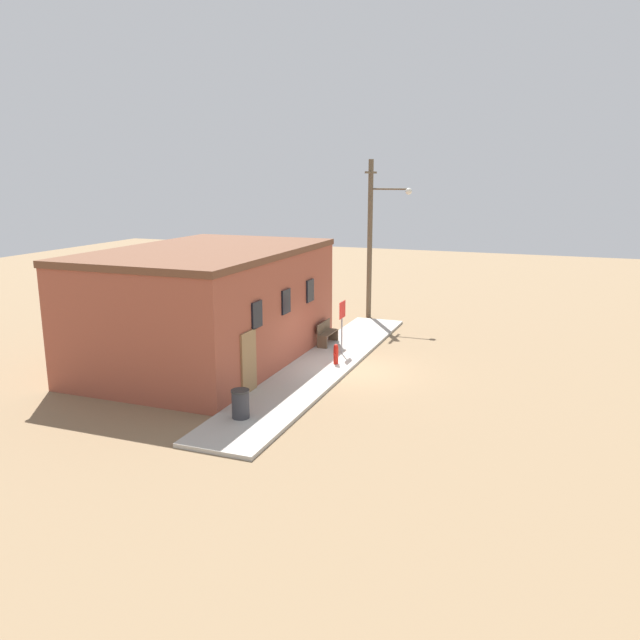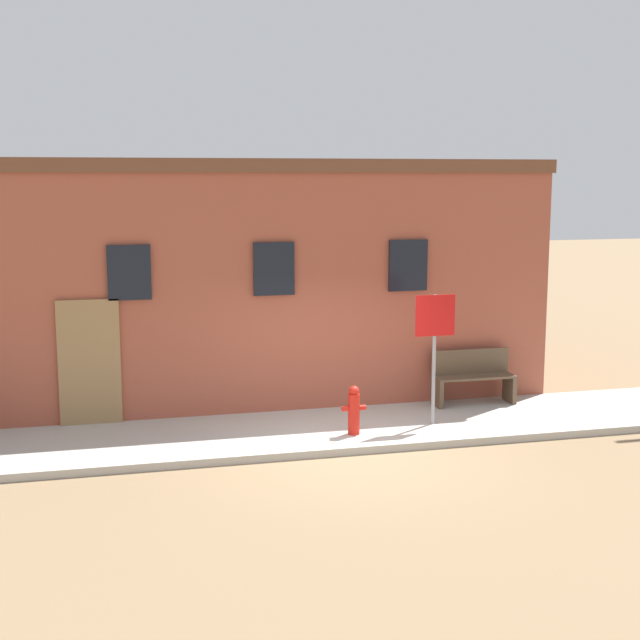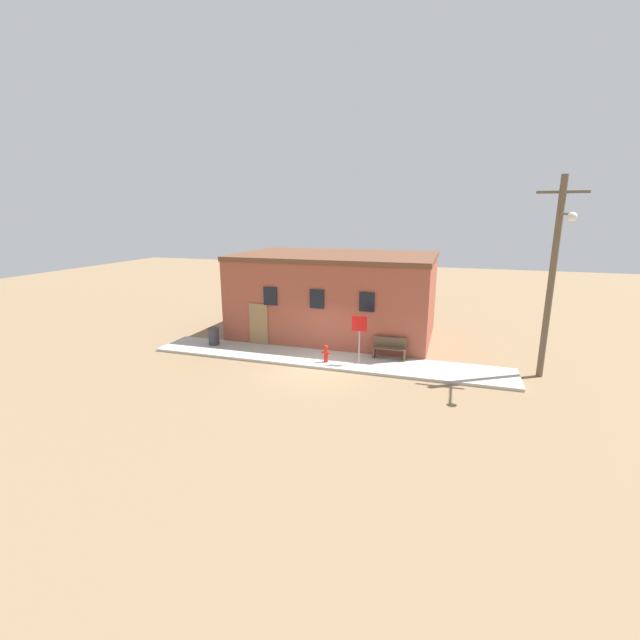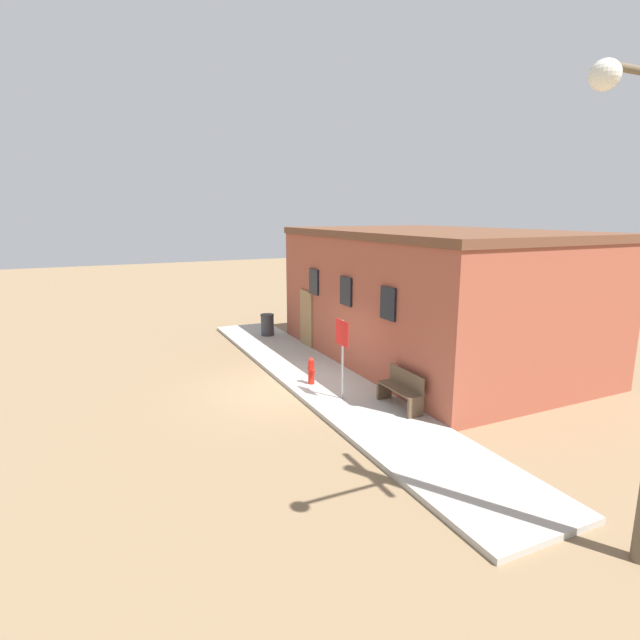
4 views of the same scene
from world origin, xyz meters
name	(u,v)px [view 1 (image 1 of 4)]	position (x,y,z in m)	size (l,w,h in m)	color
ground_plane	(351,370)	(0.00, 0.00, 0.00)	(80.00, 80.00, 0.00)	#846B4C
sidewalk	(322,366)	(0.00, 1.18, 0.06)	(16.51, 2.36, 0.12)	#B2ADA3
brick_building	(209,305)	(-0.74, 5.63, 2.24)	(10.40, 6.66, 4.47)	#9E4C38
fire_hydrant	(336,354)	(0.21, 0.69, 0.52)	(0.39, 0.19, 0.79)	red
stop_sign	(342,317)	(1.64, 0.94, 1.63)	(0.67, 0.06, 2.15)	gray
bench	(326,333)	(2.82, 2.04, 0.60)	(1.48, 0.44, 0.97)	brown
trash_bin	(241,404)	(-5.95, 1.52, 0.56)	(0.55, 0.55, 0.87)	#333338
utility_pole	(372,234)	(9.04, 1.87, 4.29)	(1.80, 2.21, 7.96)	brown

